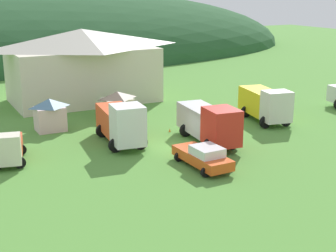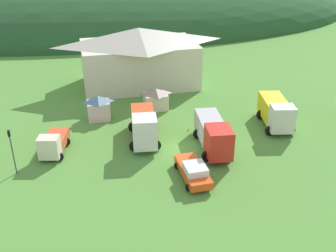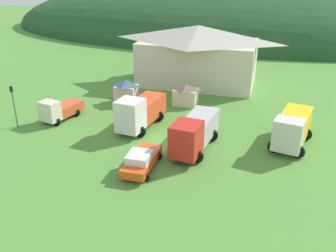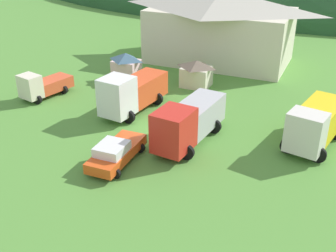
# 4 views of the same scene
# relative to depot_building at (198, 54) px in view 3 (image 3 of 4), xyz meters

# --- Properties ---
(ground_plane) EXTENTS (200.00, 200.00, 0.00)m
(ground_plane) POSITION_rel_depot_building_xyz_m (0.97, -19.15, -4.10)
(ground_plane) COLOR #518C38
(forested_hill_backdrop) EXTENTS (120.28, 60.00, 24.79)m
(forested_hill_backdrop) POSITION_rel_depot_building_xyz_m (0.97, 46.59, -4.10)
(forested_hill_backdrop) COLOR #234C28
(forested_hill_backdrop) RESTS_ON ground
(depot_building) EXTENTS (16.57, 9.71, 7.96)m
(depot_building) POSITION_rel_depot_building_xyz_m (0.00, 0.00, 0.00)
(depot_building) COLOR beige
(depot_building) RESTS_ON ground
(play_shed_cream) EXTENTS (2.92, 2.48, 2.61)m
(play_shed_cream) POSITION_rel_depot_building_xyz_m (0.48, -8.72, -2.76)
(play_shed_cream) COLOR beige
(play_shed_cream) RESTS_ON ground
(play_shed_pink) EXTENTS (2.69, 2.19, 2.90)m
(play_shed_pink) POSITION_rel_depot_building_xyz_m (-6.48, -10.12, -2.61)
(play_shed_pink) COLOR beige
(play_shed_pink) RESTS_ON ground
(light_truck_cream) EXTENTS (3.05, 5.20, 2.48)m
(light_truck_cream) POSITION_rel_depot_building_xyz_m (-11.37, -17.05, -2.94)
(light_truck_cream) COLOR beige
(light_truck_cream) RESTS_ON ground
(heavy_rig_white) EXTENTS (3.64, 7.40, 3.62)m
(heavy_rig_white) POSITION_rel_depot_building_xyz_m (-2.39, -16.60, -2.29)
(heavy_rig_white) COLOR white
(heavy_rig_white) RESTS_ON ground
(crane_truck_red) EXTENTS (3.58, 7.82, 3.37)m
(crane_truck_red) POSITION_rel_depot_building_xyz_m (3.95, -19.83, -2.33)
(crane_truck_red) COLOR red
(crane_truck_red) RESTS_ON ground
(flatbed_truck_yellow) EXTENTS (3.98, 7.00, 3.33)m
(flatbed_truck_yellow) POSITION_rel_depot_building_xyz_m (12.34, -16.44, -2.34)
(flatbed_truck_yellow) COLOR silver
(flatbed_truck_yellow) RESTS_ON ground
(service_pickup_orange) EXTENTS (2.48, 5.27, 1.66)m
(service_pickup_orange) POSITION_rel_depot_building_xyz_m (0.59, -24.35, -3.27)
(service_pickup_orange) COLOR #E04E1A
(service_pickup_orange) RESTS_ON ground
(traffic_light_west) EXTENTS (0.20, 0.32, 4.34)m
(traffic_light_west) POSITION_rel_depot_building_xyz_m (-14.61, -19.89, -1.46)
(traffic_light_west) COLOR #4C4C51
(traffic_light_west) RESTS_ON ground
(traffic_cone_near_pickup) EXTENTS (0.36, 0.36, 0.60)m
(traffic_cone_near_pickup) POSITION_rel_depot_building_xyz_m (2.69, -15.39, -4.10)
(traffic_cone_near_pickup) COLOR orange
(traffic_cone_near_pickup) RESTS_ON ground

